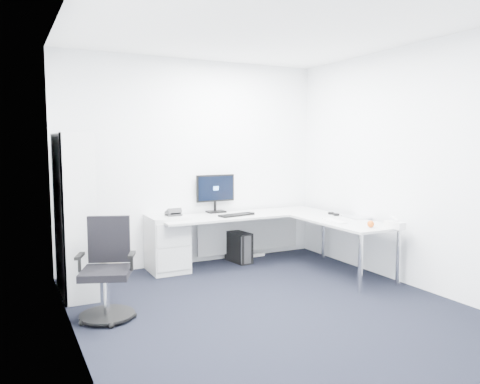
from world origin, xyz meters
name	(u,v)px	position (x,y,z in m)	size (l,w,h in m)	color
ground	(275,311)	(0.00, 0.00, 0.00)	(4.20, 4.20, 0.00)	black
ceiling	(278,22)	(0.00, 0.00, 2.70)	(4.20, 4.20, 0.00)	white
wall_back	(194,163)	(0.00, 2.10, 1.35)	(3.60, 0.02, 2.70)	white
wall_left	(74,178)	(-1.80, 0.00, 1.35)	(0.02, 4.20, 2.70)	white
wall_right	(416,167)	(1.80, 0.00, 1.35)	(0.02, 4.20, 2.70)	white
l_desk	(256,244)	(0.55, 1.40, 0.34)	(2.30, 1.29, 0.67)	#B1B3B3
drawer_pedestal	(167,243)	(-0.48, 1.86, 0.35)	(0.46, 0.57, 0.71)	#B1B3B3
bookshelf	(74,214)	(-1.62, 1.45, 0.86)	(0.33, 0.86, 1.72)	silver
task_chair	(106,270)	(-1.49, 0.53, 0.46)	(0.52, 0.52, 0.93)	black
black_pc_tower	(239,247)	(0.53, 1.84, 0.21)	(0.19, 0.42, 0.41)	black
beige_pc_tower	(109,263)	(-1.20, 1.86, 0.18)	(0.17, 0.38, 0.36)	beige
power_strip	(254,255)	(0.86, 1.99, 0.02)	(0.32, 0.05, 0.04)	white
monitor	(216,193)	(0.28, 2.02, 0.94)	(0.55, 0.18, 0.53)	black
black_keyboard	(236,215)	(0.39, 1.63, 0.68)	(0.46, 0.16, 0.02)	black
mouse	(250,213)	(0.61, 1.64, 0.69)	(0.06, 0.10, 0.03)	black
desk_phone	(173,213)	(-0.39, 1.83, 0.73)	(0.18, 0.18, 0.12)	#28282A
laptop	(357,208)	(1.68, 0.80, 0.80)	(0.35, 0.34, 0.25)	silver
white_keyboard	(334,221)	(1.26, 0.72, 0.68)	(0.11, 0.40, 0.01)	white
headphones	(334,213)	(1.56, 1.12, 0.70)	(0.12, 0.19, 0.05)	black
orange_fruit	(371,224)	(1.36, 0.20, 0.71)	(0.08, 0.08, 0.08)	#D65613
tissue_box	(395,225)	(1.57, 0.05, 0.71)	(0.11, 0.22, 0.07)	white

